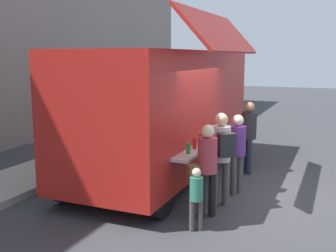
{
  "coord_description": "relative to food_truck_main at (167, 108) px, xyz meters",
  "views": [
    {
      "loc": [
        -7.79,
        -1.75,
        2.76
      ],
      "look_at": [
        -0.01,
        1.58,
        1.3
      ],
      "focal_mm": 43.52,
      "sensor_mm": 36.0,
      "label": 1
    }
  ],
  "objects": [
    {
      "name": "customer_rear_waiting",
      "position": [
        -2.17,
        -1.67,
        -0.61
      ],
      "size": [
        0.47,
        0.47,
        1.63
      ],
      "rotation": [
        0.0,
        0.0,
        0.79
      ],
      "color": "black",
      "rests_on": "ground"
    },
    {
      "name": "ground_plane",
      "position": [
        -0.8,
        -1.95,
        -1.58
      ],
      "size": [
        60.0,
        60.0,
        0.0
      ],
      "primitive_type": "plane",
      "color": "#38383D"
    },
    {
      "name": "food_truck_main",
      "position": [
        0.0,
        0.0,
        0.0
      ],
      "size": [
        6.36,
        2.97,
        3.64
      ],
      "rotation": [
        0.0,
        0.0,
        -0.0
      ],
      "color": "#B21F19",
      "rests_on": "ground"
    },
    {
      "name": "child_near_queue",
      "position": [
        -2.77,
        -1.7,
        -0.96
      ],
      "size": [
        0.21,
        0.21,
        1.04
      ],
      "rotation": [
        0.0,
        0.0,
        0.56
      ],
      "color": "#4E4642",
      "rests_on": "ground"
    },
    {
      "name": "customer_mid_with_backpack",
      "position": [
        -1.57,
        -1.76,
        -0.51
      ],
      "size": [
        0.56,
        0.51,
        1.75
      ],
      "rotation": [
        0.0,
        0.0,
        0.64
      ],
      "color": "#494B42",
      "rests_on": "ground"
    },
    {
      "name": "customer_front_ordering",
      "position": [
        -0.73,
        -1.86,
        -0.61
      ],
      "size": [
        0.33,
        0.33,
        1.61
      ],
      "rotation": [
        0.0,
        0.0,
        1.24
      ],
      "color": "#504646",
      "rests_on": "ground"
    },
    {
      "name": "trash_bin",
      "position": [
        3.72,
        2.32,
        -1.06
      ],
      "size": [
        0.6,
        0.6,
        1.03
      ],
      "primitive_type": "cylinder",
      "color": "#2E6639",
      "rests_on": "ground"
    },
    {
      "name": "customer_extra_browsing",
      "position": [
        0.81,
        -1.76,
        -0.56
      ],
      "size": [
        0.35,
        0.35,
        1.7
      ],
      "rotation": [
        0.0,
        0.0,
        1.96
      ],
      "color": "#1E2537",
      "rests_on": "ground"
    }
  ]
}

